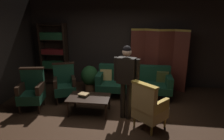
% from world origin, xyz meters
% --- Properties ---
extents(ground_plane, '(10.00, 10.00, 0.00)m').
position_xyz_m(ground_plane, '(0.00, 0.00, 0.00)').
color(ground_plane, '#331E11').
extents(back_wall, '(7.20, 0.10, 2.80)m').
position_xyz_m(back_wall, '(0.00, 2.45, 1.40)').
color(back_wall, black).
rests_on(back_wall, ground_plane).
extents(folding_screen, '(1.72, 0.40, 1.90)m').
position_xyz_m(folding_screen, '(1.28, 2.10, 0.99)').
color(folding_screen, '#5B2319').
rests_on(folding_screen, ground_plane).
extents(bookshelf, '(0.90, 0.32, 2.05)m').
position_xyz_m(bookshelf, '(-2.15, 2.19, 1.08)').
color(bookshelf, black).
rests_on(bookshelf, ground_plane).
extents(velvet_couch, '(2.12, 0.78, 0.88)m').
position_xyz_m(velvet_couch, '(0.55, 1.45, 0.45)').
color(velvet_couch, black).
rests_on(velvet_couch, ground_plane).
extents(coffee_table, '(1.00, 0.64, 0.42)m').
position_xyz_m(coffee_table, '(-0.48, 0.23, 0.37)').
color(coffee_table, black).
rests_on(coffee_table, ground_plane).
extents(armchair_gilt_accent, '(0.81, 0.81, 1.04)m').
position_xyz_m(armchair_gilt_accent, '(0.90, -0.25, 0.49)').
color(armchair_gilt_accent, '#B78E33').
rests_on(armchair_gilt_accent, ground_plane).
extents(armchair_wing_left, '(0.76, 0.76, 1.04)m').
position_xyz_m(armchair_wing_left, '(-1.33, 0.89, 0.49)').
color(armchair_wing_left, black).
rests_on(armchair_wing_left, ground_plane).
extents(armchair_wing_right, '(0.67, 0.67, 1.04)m').
position_xyz_m(armchair_wing_right, '(-1.97, 0.29, 0.49)').
color(armchair_wing_right, black).
rests_on(armchair_wing_right, ground_plane).
extents(standing_figure, '(0.57, 0.30, 1.70)m').
position_xyz_m(standing_figure, '(0.41, 0.11, 1.03)').
color(standing_figure, black).
rests_on(standing_figure, ground_plane).
extents(potted_plant, '(0.53, 0.53, 0.83)m').
position_xyz_m(potted_plant, '(-0.79, 1.57, 0.48)').
color(potted_plant, brown).
rests_on(potted_plant, ground_plane).
extents(book_green_cloth, '(0.23, 0.21, 0.03)m').
position_xyz_m(book_green_cloth, '(-0.62, 0.27, 0.43)').
color(book_green_cloth, '#1E4C28').
rests_on(book_green_cloth, coffee_table).
extents(book_tan_leather, '(0.27, 0.24, 0.04)m').
position_xyz_m(book_tan_leather, '(-0.62, 0.27, 0.47)').
color(book_tan_leather, '#9E7A47').
rests_on(book_tan_leather, book_green_cloth).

